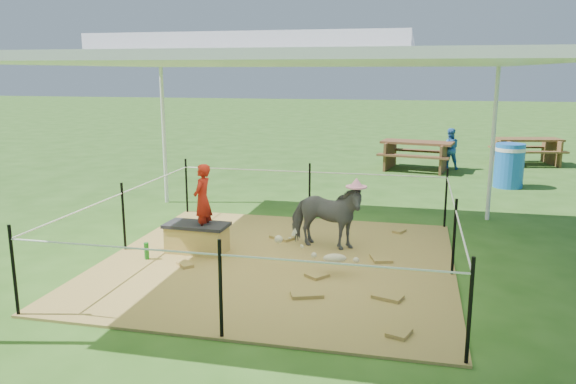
% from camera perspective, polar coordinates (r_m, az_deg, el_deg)
% --- Properties ---
extents(ground, '(90.00, 90.00, 0.00)m').
position_cam_1_polar(ground, '(7.60, -1.02, -7.21)').
color(ground, '#2D5919').
rests_on(ground, ground).
extents(hay_patch, '(4.60, 4.60, 0.03)m').
position_cam_1_polar(hay_patch, '(7.59, -1.02, -7.11)').
color(hay_patch, brown).
rests_on(hay_patch, ground).
extents(canopy_tent, '(6.30, 6.30, 2.90)m').
position_cam_1_polar(canopy_tent, '(7.17, -1.10, 13.53)').
color(canopy_tent, silver).
rests_on(canopy_tent, ground).
extents(rope_fence, '(4.54, 4.54, 1.00)m').
position_cam_1_polar(rope_fence, '(7.41, -1.04, -2.51)').
color(rope_fence, black).
rests_on(rope_fence, ground).
extents(straw_bale, '(0.84, 0.45, 0.37)m').
position_cam_1_polar(straw_bale, '(8.00, -9.21, -4.76)').
color(straw_bale, '#A2793B').
rests_on(straw_bale, hay_patch).
extents(dark_cloth, '(0.90, 0.49, 0.05)m').
position_cam_1_polar(dark_cloth, '(7.95, -9.26, -3.34)').
color(dark_cloth, black).
rests_on(dark_cloth, straw_bale).
extents(woman, '(0.25, 0.37, 0.99)m').
position_cam_1_polar(woman, '(7.80, -8.70, -0.05)').
color(woman, '#A61B10').
rests_on(woman, straw_bale).
extents(green_bottle, '(0.07, 0.07, 0.23)m').
position_cam_1_polar(green_bottle, '(7.86, -14.17, -5.82)').
color(green_bottle, '#1B7A1C').
rests_on(green_bottle, hay_patch).
extents(pony, '(1.18, 0.67, 0.94)m').
position_cam_1_polar(pony, '(8.01, 3.84, -2.48)').
color(pony, '#46464A').
rests_on(pony, hay_patch).
extents(pink_hat, '(0.29, 0.29, 0.14)m').
position_cam_1_polar(pink_hat, '(7.89, 3.89, 1.32)').
color(pink_hat, pink).
rests_on(pink_hat, pony).
extents(foal, '(0.93, 0.65, 0.47)m').
position_cam_1_polar(foal, '(7.05, 4.78, -6.52)').
color(foal, beige).
rests_on(foal, hay_patch).
extents(trash_barrel, '(0.68, 0.68, 0.97)m').
position_cam_1_polar(trash_barrel, '(13.31, 21.53, 2.51)').
color(trash_barrel, blue).
rests_on(trash_barrel, ground).
extents(picnic_table_near, '(2.01, 1.61, 0.75)m').
position_cam_1_polar(picnic_table_near, '(15.00, 12.93, 3.62)').
color(picnic_table_near, brown).
rests_on(picnic_table_near, ground).
extents(picnic_table_far, '(1.95, 1.58, 0.72)m').
position_cam_1_polar(picnic_table_far, '(16.85, 23.10, 3.81)').
color(picnic_table_far, brown).
rests_on(picnic_table_far, ground).
extents(distant_person, '(0.56, 0.45, 1.08)m').
position_cam_1_polar(distant_person, '(15.31, 16.07, 4.24)').
color(distant_person, '#3375C2').
rests_on(distant_person, ground).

